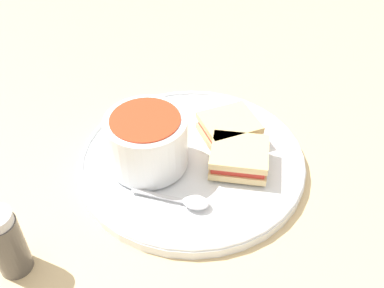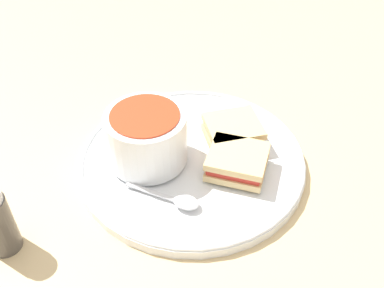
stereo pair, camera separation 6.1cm
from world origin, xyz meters
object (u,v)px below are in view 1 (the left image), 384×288
(soup_bowl, at_px, (147,143))
(sandwich_half_far, at_px, (229,128))
(spoon, at_px, (190,201))
(sandwich_half_near, at_px, (239,157))
(salt_shaker, at_px, (7,243))

(soup_bowl, height_order, sandwich_half_far, soup_bowl)
(spoon, distance_m, sandwich_half_near, 0.10)
(soup_bowl, bearing_deg, spoon, -153.07)
(sandwich_half_far, bearing_deg, spoon, 145.12)
(sandwich_half_far, xyz_separation_m, salt_shaker, (-0.15, 0.29, 0.01))
(spoon, relative_size, salt_shaker, 1.07)
(soup_bowl, height_order, salt_shaker, soup_bowl)
(sandwich_half_near, height_order, salt_shaker, salt_shaker)
(spoon, distance_m, sandwich_half_far, 0.14)
(soup_bowl, height_order, sandwich_half_near, soup_bowl)
(sandwich_half_near, distance_m, sandwich_half_far, 0.06)
(spoon, relative_size, sandwich_half_far, 1.12)
(sandwich_half_far, relative_size, salt_shaker, 0.96)
(spoon, bearing_deg, salt_shaker, -142.71)
(soup_bowl, bearing_deg, salt_shaker, 124.97)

